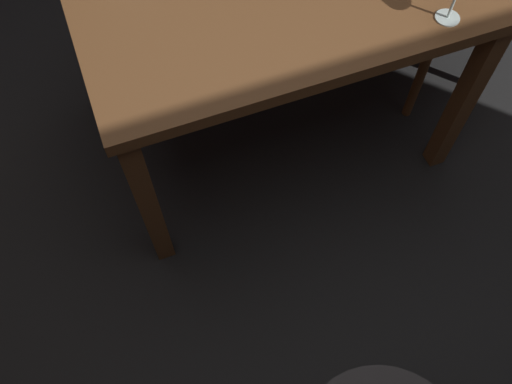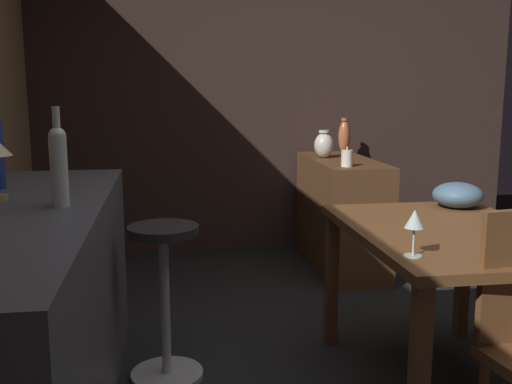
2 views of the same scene
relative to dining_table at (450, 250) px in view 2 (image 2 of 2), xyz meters
name	(u,v)px [view 2 (image 2 of 2)]	position (x,y,z in m)	size (l,w,h in m)	color
wall_side_right	(252,92)	(2.53, 0.50, 0.65)	(0.10, 4.40, 2.60)	#33231E
dining_table	(450,250)	(0.00, 0.00, 0.00)	(1.19, 0.84, 0.74)	brown
kitchen_counter	(26,325)	(-0.10, 1.75, -0.20)	(2.10, 0.60, 0.90)	#4C4C51
sideboard_cabinet	(341,214)	(1.85, -0.08, -0.24)	(1.10, 0.44, 0.82)	#56351E
bar_stool	(165,299)	(0.28, 1.23, -0.26)	(0.34, 0.34, 0.73)	#262323
wine_glass_right	(415,221)	(-0.37, 0.33, 0.23)	(0.07, 0.07, 0.17)	silver
fruit_bowl	(458,195)	(0.43, -0.25, 0.16)	(0.25, 0.25, 0.13)	slate
wine_bottle_clear	(59,163)	(-0.06, 1.60, 0.42)	(0.06, 0.06, 0.37)	silver
pillar_candle_tall	(347,158)	(1.45, 0.02, 0.23)	(0.08, 0.08, 0.14)	white
vase_ceramic_ivory	(324,145)	(1.96, 0.04, 0.27)	(0.15, 0.15, 0.21)	beige
vase_copper	(344,136)	(2.26, -0.21, 0.31)	(0.09, 0.09, 0.28)	#B26038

